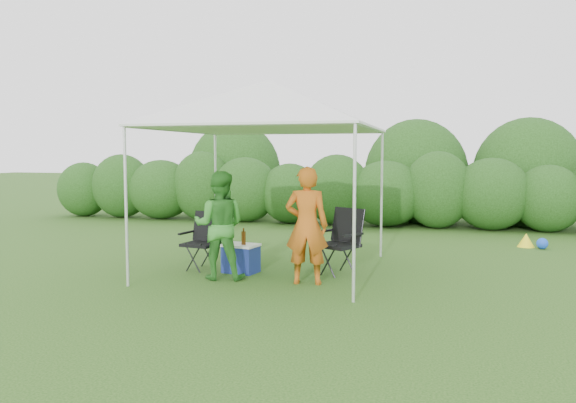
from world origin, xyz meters
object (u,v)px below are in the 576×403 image
(man, at_px, (307,226))
(woman, at_px, (219,225))
(chair_right, at_px, (342,237))
(chair_left, at_px, (203,237))
(cooler, at_px, (241,258))
(canopy, at_px, (269,105))

(man, xyz_separation_m, woman, (-1.24, -0.03, -0.04))
(chair_right, height_order, woman, woman)
(chair_left, distance_m, cooler, 0.71)
(canopy, bearing_deg, woman, -123.21)
(canopy, distance_m, cooler, 2.30)
(woman, bearing_deg, cooler, -117.49)
(chair_right, distance_m, chair_left, 2.10)
(canopy, distance_m, woman, 1.94)
(canopy, relative_size, woman, 2.06)
(canopy, relative_size, cooler, 5.49)
(chair_left, bearing_deg, cooler, -0.84)
(cooler, bearing_deg, man, -10.38)
(canopy, xyz_separation_m, man, (0.74, -0.73, -1.67))
(chair_left, relative_size, woman, 0.58)
(chair_right, distance_m, man, 0.89)
(canopy, relative_size, man, 1.96)
(chair_right, relative_size, chair_left, 1.10)
(woman, distance_m, cooler, 0.73)
(chair_right, height_order, man, man)
(chair_right, distance_m, woman, 1.79)
(man, bearing_deg, canopy, -52.43)
(chair_right, relative_size, man, 0.60)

